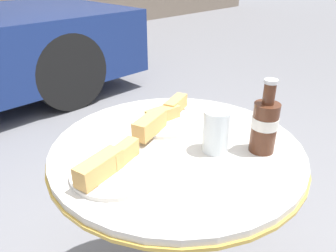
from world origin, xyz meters
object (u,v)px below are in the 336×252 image
Objects in this scene: lunch_plate_near at (163,119)px; lunch_plate_far at (113,167)px; bistro_table at (176,190)px; cola_bottle_left at (265,124)px; drinking_glass at (216,133)px.

lunch_plate_near is 1.32× the size of lunch_plate_far.
bistro_table is 3.52× the size of cola_bottle_left.
bistro_table is 2.43× the size of lunch_plate_near.
lunch_plate_near is at bearing 105.82° from cola_bottle_left.
bistro_table is 0.29m from lunch_plate_far.
drinking_glass is at bearing -91.19° from lunch_plate_near.
lunch_plate_near is at bearing 20.91° from lunch_plate_far.
bistro_table is at bearing -3.86° from lunch_plate_far.
cola_bottle_left is 1.72× the size of drinking_glass.
drinking_glass is at bearing -59.55° from bistro_table.
cola_bottle_left is at bearing -51.89° from bistro_table.
drinking_glass is 0.53× the size of lunch_plate_far.
drinking_glass reaches higher than lunch_plate_near.
drinking_glass is 0.22m from lunch_plate_near.
lunch_plate_near reaches higher than lunch_plate_far.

